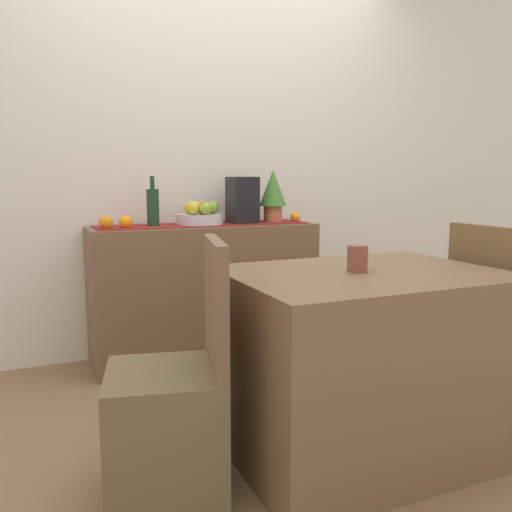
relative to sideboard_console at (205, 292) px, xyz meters
name	(u,v)px	position (x,y,z in m)	size (l,w,h in m)	color
ground_plane	(295,412)	(0.15, -0.92, -0.42)	(6.40, 6.40, 0.02)	olive
room_wall_rear	(212,141)	(0.15, 0.26, 0.94)	(6.40, 0.06, 2.70)	silver
sideboard_console	(205,292)	(0.00, 0.00, 0.00)	(1.37, 0.42, 0.83)	brown
table_runner	(204,224)	(0.00, 0.00, 0.42)	(1.28, 0.32, 0.01)	maroon
fruit_bowl	(200,219)	(-0.03, 0.00, 0.45)	(0.28, 0.28, 0.06)	silver
apple_left	(202,207)	(0.01, 0.06, 0.52)	(0.07, 0.07, 0.07)	gold
apple_center	(190,208)	(-0.08, 0.04, 0.52)	(0.07, 0.07, 0.07)	gold
apple_upper	(204,208)	(0.00, -0.01, 0.52)	(0.07, 0.07, 0.07)	#B63B18
apple_rear	(206,209)	(-0.02, -0.09, 0.52)	(0.07, 0.07, 0.07)	#8BAD34
apple_right	(193,208)	(-0.08, -0.05, 0.52)	(0.08, 0.08, 0.08)	gold
apple_front	(213,207)	(0.07, 0.02, 0.52)	(0.08, 0.08, 0.08)	#82A633
wine_bottle	(153,207)	(-0.31, 0.00, 0.53)	(0.07, 0.07, 0.29)	#1A3820
coffee_maker	(242,200)	(0.25, 0.00, 0.56)	(0.16, 0.18, 0.29)	black
potted_plant	(273,192)	(0.46, 0.00, 0.61)	(0.17, 0.17, 0.33)	#BA6543
orange_loose_far	(126,222)	(-0.48, -0.05, 0.45)	(0.07, 0.07, 0.07)	orange
orange_loose_near_bowl	(106,223)	(-0.59, -0.07, 0.45)	(0.08, 0.08, 0.08)	orange
orange_loose_end	(295,217)	(0.61, -0.02, 0.45)	(0.07, 0.07, 0.07)	orange
dining_table	(362,361)	(0.23, -1.34, -0.04)	(1.07, 0.81, 0.74)	brown
coffee_cup	(357,258)	(0.19, -1.33, 0.38)	(0.08, 0.08, 0.11)	brown
chair_near_window	(170,421)	(-0.57, -1.34, -0.15)	(0.48, 0.48, 0.90)	brown
chair_by_corner	(504,359)	(1.03, -1.34, -0.15)	(0.40, 0.40, 0.90)	brown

